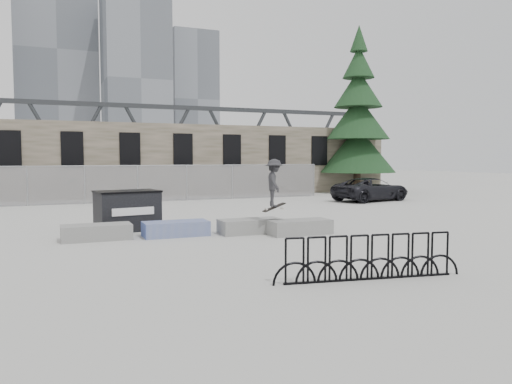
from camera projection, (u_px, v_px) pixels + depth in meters
The scene contains 14 objects.
ground at pixel (205, 235), 15.81m from camera, with size 120.00×120.00×0.00m, color #B2B1AD.
stone_wall at pixel (127, 160), 30.58m from camera, with size 36.00×2.58×4.50m.
chainlink_fence at pixel (138, 183), 27.23m from camera, with size 22.06×0.06×2.02m.
planter_far_left at pixel (97, 231), 14.80m from camera, with size 2.00×0.90×0.46m.
planter_center_left at pixel (176, 228), 15.52m from camera, with size 2.00×0.90×0.46m.
planter_center_right at pixel (250, 226), 16.09m from camera, with size 2.00×0.90×0.46m.
planter_offset at pixel (299, 226), 15.88m from camera, with size 2.00×0.90×0.46m.
dumpster at pixel (128, 210), 16.69m from camera, with size 2.20×1.55×1.34m.
bike_rack at pixel (370, 258), 9.96m from camera, with size 3.99×0.71×0.90m.
spruce_tree at pixel (358, 124), 34.55m from camera, with size 5.25×5.25×11.50m.
skyline_towers at pixel (63, 66), 100.23m from camera, with size 58.00×28.00×48.00m.
truss_bridge at pixel (158, 145), 69.96m from camera, with size 70.00×3.00×9.80m.
suv at pixel (371, 189), 28.00m from camera, with size 2.15×4.66×1.30m, color black.
skateboarder at pixel (274, 183), 15.64m from camera, with size 0.79×1.07×1.65m.
Camera 1 is at (-4.58, -15.08, 2.45)m, focal length 35.00 mm.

